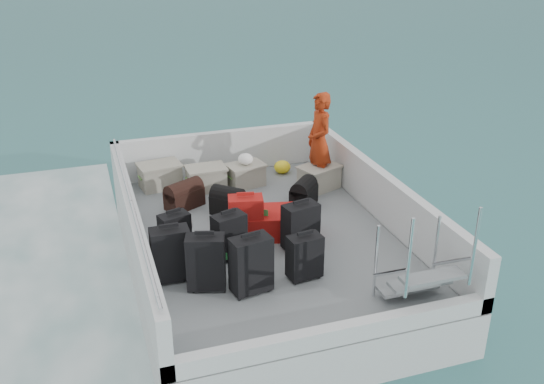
{
  "coord_description": "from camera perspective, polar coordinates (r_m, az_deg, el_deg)",
  "views": [
    {
      "loc": [
        -2.19,
        -6.95,
        4.52
      ],
      "look_at": [
        0.27,
        0.51,
        1.0
      ],
      "focal_mm": 40.0,
      "sensor_mm": 36.0,
      "label": 1
    }
  ],
  "objects": [
    {
      "name": "suitcase_8",
      "position": [
        8.21,
        0.62,
        -2.87
      ],
      "size": [
        0.98,
        0.76,
        0.34
      ],
      "primitive_type": "cube",
      "rotation": [
        0.0,
        0.0,
        1.33
      ],
      "color": "#B61B0E",
      "rests_on": "deck"
    },
    {
      "name": "deck_fittings",
      "position": [
        7.93,
        2.42,
        -2.31
      ],
      "size": [
        3.6,
        5.0,
        0.9
      ],
      "color": "silver",
      "rests_on": "deck"
    },
    {
      "name": "crate_1",
      "position": [
        9.62,
        -6.19,
        1.22
      ],
      "size": [
        0.59,
        0.41,
        0.35
      ],
      "primitive_type": "cube",
      "rotation": [
        0.0,
        0.0,
        0.02
      ],
      "color": "#9F9C8A",
      "rests_on": "deck"
    },
    {
      "name": "suitcase_0",
      "position": [
        6.99,
        -6.24,
        -6.66
      ],
      "size": [
        0.49,
        0.36,
        0.68
      ],
      "primitive_type": "cube",
      "rotation": [
        0.0,
        0.0,
        -0.28
      ],
      "color": "black",
      "rests_on": "deck"
    },
    {
      "name": "suitcase_7",
      "position": [
        7.79,
        2.7,
        -3.3
      ],
      "size": [
        0.49,
        0.34,
        0.63
      ],
      "primitive_type": "cube",
      "rotation": [
        0.0,
        0.0,
        0.21
      ],
      "color": "black",
      "rests_on": "deck"
    },
    {
      "name": "suitcase_2",
      "position": [
        7.8,
        -9.11,
        -3.9
      ],
      "size": [
        0.42,
        0.32,
        0.55
      ],
      "primitive_type": "cube",
      "rotation": [
        0.0,
        0.0,
        0.3
      ],
      "color": "black",
      "rests_on": "deck"
    },
    {
      "name": "duffel_1",
      "position": [
        8.8,
        -4.19,
        -1.06
      ],
      "size": [
        0.54,
        0.53,
        0.32
      ],
      "primitive_type": null,
      "rotation": [
        0.0,
        0.0,
        -0.75
      ],
      "color": "black",
      "rests_on": "deck"
    },
    {
      "name": "duffel_2",
      "position": [
        9.05,
        3.0,
        -0.29
      ],
      "size": [
        0.52,
        0.53,
        0.32
      ],
      "primitive_type": null,
      "rotation": [
        0.0,
        0.0,
        0.82
      ],
      "color": "black",
      "rests_on": "deck"
    },
    {
      "name": "deck",
      "position": [
        8.27,
        -0.65,
        -4.07
      ],
      "size": [
        3.3,
        4.7,
        0.02
      ],
      "primitive_type": "cube",
      "color": "slate",
      "rests_on": "ferry_hull"
    },
    {
      "name": "suitcase_1",
      "position": [
        7.21,
        -9.5,
        -5.86
      ],
      "size": [
        0.45,
        0.26,
        0.67
      ],
      "primitive_type": "cube",
      "rotation": [
        0.0,
        0.0,
        -0.02
      ],
      "color": "black",
      "rests_on": "deck"
    },
    {
      "name": "duffel_0",
      "position": [
        9.07,
        -8.26,
        -0.49
      ],
      "size": [
        0.63,
        0.53,
        0.32
      ],
      "primitive_type": null,
      "rotation": [
        0.0,
        0.0,
        0.49
      ],
      "color": "black",
      "rests_on": "deck"
    },
    {
      "name": "suitcase_4",
      "position": [
        7.6,
        -4.05,
        -4.2
      ],
      "size": [
        0.46,
        0.35,
        0.6
      ],
      "primitive_type": "cube",
      "rotation": [
        0.0,
        0.0,
        0.3
      ],
      "color": "black",
      "rests_on": "deck"
    },
    {
      "name": "passenger",
      "position": [
        9.48,
        4.46,
        4.8
      ],
      "size": [
        0.39,
        0.58,
        1.54
      ],
      "primitive_type": "imported",
      "rotation": [
        0.0,
        0.0,
        -1.54
      ],
      "color": "red",
      "rests_on": "deck"
    },
    {
      "name": "yellow_bag",
      "position": [
        10.22,
        0.97,
        2.38
      ],
      "size": [
        0.28,
        0.26,
        0.22
      ],
      "primitive_type": "ellipsoid",
      "color": "yellow",
      "rests_on": "deck"
    },
    {
      "name": "ground",
      "position": [
        8.58,
        -0.64,
        -7.66
      ],
      "size": [
        160.0,
        160.0,
        0.0
      ],
      "primitive_type": "plane",
      "color": "#184F54",
      "rests_on": "ground"
    },
    {
      "name": "suitcase_6",
      "position": [
        7.19,
        3.08,
        -6.17
      ],
      "size": [
        0.43,
        0.28,
        0.56
      ],
      "primitive_type": "cube",
      "rotation": [
        0.0,
        0.0,
        0.12
      ],
      "color": "black",
      "rests_on": "deck"
    },
    {
      "name": "crate_3",
      "position": [
        9.62,
        4.45,
        1.3
      ],
      "size": [
        0.7,
        0.59,
        0.36
      ],
      "primitive_type": "cube",
      "rotation": [
        0.0,
        0.0,
        0.37
      ],
      "color": "#9F9C8A",
      "rests_on": "deck"
    },
    {
      "name": "white_bag",
      "position": [
        9.63,
        -2.51,
        2.95
      ],
      "size": [
        0.24,
        0.24,
        0.18
      ],
      "primitive_type": "ellipsoid",
      "color": "white",
      "rests_on": "crate_2"
    },
    {
      "name": "suitcase_3",
      "position": [
        6.89,
        -1.99,
        -6.91
      ],
      "size": [
        0.5,
        0.34,
        0.69
      ],
      "primitive_type": "cube",
      "rotation": [
        0.0,
        0.0,
        0.18
      ],
      "color": "black",
      "rests_on": "deck"
    },
    {
      "name": "suitcase_5",
      "position": [
        8.0,
        -2.47,
        -2.54
      ],
      "size": [
        0.5,
        0.36,
        0.63
      ],
      "primitive_type": "cube",
      "rotation": [
        0.0,
        0.0,
        -0.21
      ],
      "color": "#B61B0E",
      "rests_on": "deck"
    },
    {
      "name": "crate_2",
      "position": [
        9.73,
        -2.48,
        1.55
      ],
      "size": [
        0.61,
        0.48,
        0.33
      ],
      "primitive_type": "cube",
      "rotation": [
        0.0,
        0.0,
        0.2
      ],
      "color": "#9F9C8A",
      "rests_on": "deck"
    },
    {
      "name": "crate_0",
      "position": [
        9.81,
        -10.5,
        1.46
      ],
      "size": [
        0.67,
        0.51,
        0.37
      ],
      "primitive_type": "cube",
      "rotation": [
        0.0,
        0.0,
        0.15
      ],
      "color": "#9F9C8A",
      "rests_on": "deck"
    },
    {
      "name": "ferry_hull",
      "position": [
        8.42,
        -0.64,
        -5.93
      ],
      "size": [
        3.6,
        5.0,
        0.6
      ],
      "primitive_type": "cube",
      "color": "silver",
      "rests_on": "ground"
    }
  ]
}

